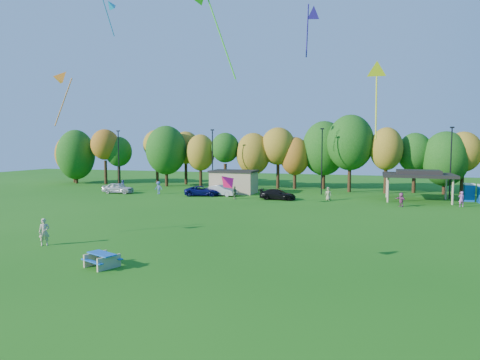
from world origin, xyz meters
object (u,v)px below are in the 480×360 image
(car_d, at_px, (278,194))
(car_c, at_px, (202,191))
(car_b, at_px, (222,191))
(kite_flyer, at_px, (44,232))
(picnic_table, at_px, (102,259))
(car_a, at_px, (118,188))

(car_d, bearing_deg, car_c, 85.39)
(car_b, height_order, car_d, car_b)
(kite_flyer, bearing_deg, picnic_table, -63.79)
(car_c, height_order, car_d, car_c)
(kite_flyer, distance_m, car_b, 30.28)
(car_a, xyz_separation_m, car_c, (12.55, 0.77, -0.08))
(car_a, distance_m, car_c, 12.57)
(kite_flyer, bearing_deg, car_c, 52.29)
(kite_flyer, height_order, car_d, kite_flyer)
(car_b, bearing_deg, car_d, -91.42)
(car_c, xyz_separation_m, car_d, (10.46, -0.80, -0.01))
(car_c, bearing_deg, car_b, -85.48)
(kite_flyer, xyz_separation_m, car_a, (-13.11, 28.61, -0.19))
(car_a, bearing_deg, car_b, -87.83)
(car_c, distance_m, car_d, 10.49)
(car_a, distance_m, car_d, 23.01)
(picnic_table, relative_size, kite_flyer, 1.21)
(picnic_table, bearing_deg, car_d, 106.00)
(car_b, relative_size, car_c, 0.90)
(car_b, height_order, car_c, car_b)
(car_a, distance_m, car_b, 15.05)
(picnic_table, relative_size, car_d, 0.50)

